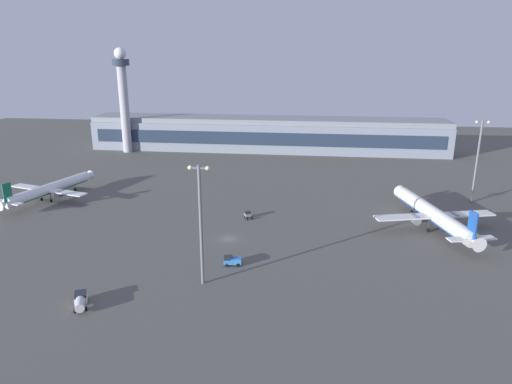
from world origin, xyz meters
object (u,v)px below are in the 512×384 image
Objects in this scene: apron_light_central at (201,218)px; airplane_mid_apron at (434,215)px; control_tower at (123,94)px; pushback_tug at (248,214)px; fuel_truck at (80,300)px; apron_light_west at (478,157)px; airplane_far_stand at (49,189)px; cargo_loader at (232,260)px.

airplane_mid_apron is at bearing 34.68° from apron_light_central.
pushback_tug is (73.08, -86.98, -27.33)m from control_tower.
fuel_truck is 0.24× the size of apron_light_west.
apron_light_central reaches higher than airplane_mid_apron.
control_tower is at bearing 118.27° from apron_light_central.
airplane_far_stand is at bearing 146.10° from pushback_tug.
airplane_mid_apron reaches higher than airplane_far_stand.
control_tower is at bearing 83.94° from fuel_truck.
apron_light_central is (-75.63, -66.04, -0.46)m from apron_light_west.
pushback_tug is (-0.94, 32.30, -0.11)m from cargo_loader.
control_tower is 146.86m from apron_light_central.
control_tower is 1.83× the size of apron_light_west.
apron_light_central reaches higher than cargo_loader.
airplane_mid_apron is 10.14× the size of cargo_loader.
airplane_far_stand is 1.41× the size of apron_light_west.
airplane_far_stand reaches higher than fuel_truck.
fuel_truck reaches higher than cargo_loader.
apron_light_west is at bearing 21.59° from airplane_far_stand.
control_tower reaches higher than airplane_mid_apron.
pushback_tug is (-53.20, 2.38, -3.24)m from airplane_mid_apron.
airplane_mid_apron is 60.30m from cargo_loader.
apron_light_west is at bearing -7.91° from pushback_tug.
control_tower reaches higher than cargo_loader.
apron_light_west reaches higher than pushback_tug.
apron_light_central reaches higher than fuel_truck.
airplane_far_stand is at bearing 159.85° from airplane_mid_apron.
apron_light_central is at bearing 5.10° from fuel_truck.
airplane_far_stand is 81.00m from cargo_loader.
cargo_loader is at bearing -58.18° from control_tower.
pushback_tug is (25.46, 54.23, -0.30)m from fuel_truck.
airplane_mid_apron is 53.35m from pushback_tug.
control_tower is 1.89× the size of apron_light_central.
cargo_loader is at bearing -114.86° from pushback_tug.
apron_light_central is (-3.81, -41.83, 14.00)m from pushback_tug.
cargo_loader is 32.31m from pushback_tug.
control_tower is at bearing 108.54° from airplane_far_stand.
airplane_far_stand is 69.38m from pushback_tug.
apron_light_west is 1.03× the size of apron_light_central.
control_tower reaches higher than apron_light_central.
fuel_truck is at bearing -150.20° from apron_light_central.
fuel_truck reaches higher than pushback_tug.
pushback_tug is 44.27m from apron_light_central.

